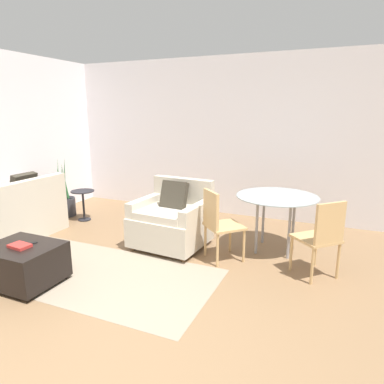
{
  "coord_description": "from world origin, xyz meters",
  "views": [
    {
      "loc": [
        1.62,
        -1.96,
        1.83
      ],
      "look_at": [
        -0.19,
        2.22,
        0.75
      ],
      "focal_mm": 32.0,
      "sensor_mm": 36.0,
      "label": 1
    }
  ],
  "objects_px": {
    "couch": "(2,220)",
    "dining_table": "(277,202)",
    "ottoman": "(23,263)",
    "tv_remote_primary": "(29,244)",
    "dining_chair_near_right": "(322,234)",
    "armchair": "(172,221)",
    "book_stack": "(20,246)",
    "dining_chair_near_left": "(218,221)",
    "potted_plant": "(64,204)",
    "side_table": "(83,200)"
  },
  "relations": [
    {
      "from": "couch",
      "to": "ottoman",
      "type": "height_order",
      "value": "couch"
    },
    {
      "from": "armchair",
      "to": "tv_remote_primary",
      "type": "height_order",
      "value": "armchair"
    },
    {
      "from": "armchair",
      "to": "potted_plant",
      "type": "xyz_separation_m",
      "value": [
        -2.41,
        0.5,
        -0.15
      ]
    },
    {
      "from": "couch",
      "to": "side_table",
      "type": "xyz_separation_m",
      "value": [
        0.38,
        1.25,
        0.05
      ]
    },
    {
      "from": "tv_remote_primary",
      "to": "dining_table",
      "type": "relative_size",
      "value": 0.16
    },
    {
      "from": "tv_remote_primary",
      "to": "armchair",
      "type": "bearing_deg",
      "value": 58.31
    },
    {
      "from": "ottoman",
      "to": "side_table",
      "type": "bearing_deg",
      "value": 114.35
    },
    {
      "from": "ottoman",
      "to": "potted_plant",
      "type": "bearing_deg",
      "value": 124.09
    },
    {
      "from": "tv_remote_primary",
      "to": "dining_table",
      "type": "height_order",
      "value": "dining_table"
    },
    {
      "from": "tv_remote_primary",
      "to": "dining_chair_near_right",
      "type": "height_order",
      "value": "dining_chair_near_right"
    },
    {
      "from": "armchair",
      "to": "book_stack",
      "type": "height_order",
      "value": "armchair"
    },
    {
      "from": "couch",
      "to": "armchair",
      "type": "relative_size",
      "value": 1.73
    },
    {
      "from": "tv_remote_primary",
      "to": "dining_chair_near_left",
      "type": "distance_m",
      "value": 2.15
    },
    {
      "from": "armchair",
      "to": "book_stack",
      "type": "bearing_deg",
      "value": -120.61
    },
    {
      "from": "side_table",
      "to": "dining_table",
      "type": "bearing_deg",
      "value": -0.41
    },
    {
      "from": "potted_plant",
      "to": "tv_remote_primary",
      "type": "bearing_deg",
      "value": -54.33
    },
    {
      "from": "book_stack",
      "to": "side_table",
      "type": "height_order",
      "value": "side_table"
    },
    {
      "from": "book_stack",
      "to": "dining_chair_near_left",
      "type": "xyz_separation_m",
      "value": [
        1.7,
        1.44,
        0.07
      ]
    },
    {
      "from": "couch",
      "to": "armchair",
      "type": "bearing_deg",
      "value": 19.63
    },
    {
      "from": "tv_remote_primary",
      "to": "dining_chair_near_left",
      "type": "relative_size",
      "value": 0.18
    },
    {
      "from": "armchair",
      "to": "couch",
      "type": "bearing_deg",
      "value": -160.37
    },
    {
      "from": "couch",
      "to": "dining_chair_near_left",
      "type": "xyz_separation_m",
      "value": [
        3.03,
        0.63,
        0.2
      ]
    },
    {
      "from": "armchair",
      "to": "side_table",
      "type": "distance_m",
      "value": 1.95
    },
    {
      "from": "dining_table",
      "to": "ottoman",
      "type": "bearing_deg",
      "value": -139.23
    },
    {
      "from": "armchair",
      "to": "ottoman",
      "type": "bearing_deg",
      "value": -121.77
    },
    {
      "from": "couch",
      "to": "potted_plant",
      "type": "height_order",
      "value": "potted_plant"
    },
    {
      "from": "armchair",
      "to": "dining_chair_near_right",
      "type": "relative_size",
      "value": 1.1
    },
    {
      "from": "couch",
      "to": "book_stack",
      "type": "bearing_deg",
      "value": -31.65
    },
    {
      "from": "potted_plant",
      "to": "couch",
      "type": "bearing_deg",
      "value": -84.95
    },
    {
      "from": "armchair",
      "to": "side_table",
      "type": "xyz_separation_m",
      "value": [
        -1.91,
        0.43,
        -0.0
      ]
    },
    {
      "from": "book_stack",
      "to": "side_table",
      "type": "bearing_deg",
      "value": 114.48
    },
    {
      "from": "tv_remote_primary",
      "to": "side_table",
      "type": "xyz_separation_m",
      "value": [
        -0.96,
        1.97,
        -0.08
      ]
    },
    {
      "from": "dining_chair_near_left",
      "to": "dining_table",
      "type": "bearing_deg",
      "value": 45.0
    },
    {
      "from": "couch",
      "to": "dining_table",
      "type": "distance_m",
      "value": 3.84
    },
    {
      "from": "armchair",
      "to": "dining_table",
      "type": "relative_size",
      "value": 0.93
    },
    {
      "from": "ottoman",
      "to": "dining_chair_near_left",
      "type": "bearing_deg",
      "value": 39.15
    },
    {
      "from": "armchair",
      "to": "tv_remote_primary",
      "type": "xyz_separation_m",
      "value": [
        -0.95,
        -1.53,
        0.08
      ]
    },
    {
      "from": "ottoman",
      "to": "book_stack",
      "type": "relative_size",
      "value": 3.27
    },
    {
      "from": "book_stack",
      "to": "dining_chair_near_right",
      "type": "bearing_deg",
      "value": 26.41
    },
    {
      "from": "book_stack",
      "to": "dining_chair_near_left",
      "type": "distance_m",
      "value": 2.23
    },
    {
      "from": "side_table",
      "to": "dining_chair_near_right",
      "type": "relative_size",
      "value": 0.58
    },
    {
      "from": "armchair",
      "to": "ottoman",
      "type": "height_order",
      "value": "armchair"
    },
    {
      "from": "armchair",
      "to": "dining_table",
      "type": "xyz_separation_m",
      "value": [
        1.34,
        0.41,
        0.3
      ]
    },
    {
      "from": "dining_table",
      "to": "dining_chair_near_left",
      "type": "bearing_deg",
      "value": -135.0
    },
    {
      "from": "couch",
      "to": "dining_table",
      "type": "height_order",
      "value": "couch"
    },
    {
      "from": "dining_chair_near_left",
      "to": "side_table",
      "type": "bearing_deg",
      "value": 166.73
    },
    {
      "from": "couch",
      "to": "dining_chair_near_left",
      "type": "height_order",
      "value": "couch"
    },
    {
      "from": "armchair",
      "to": "potted_plant",
      "type": "height_order",
      "value": "potted_plant"
    },
    {
      "from": "book_stack",
      "to": "tv_remote_primary",
      "type": "distance_m",
      "value": 0.1
    },
    {
      "from": "armchair",
      "to": "ottoman",
      "type": "relative_size",
      "value": 1.3
    }
  ]
}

